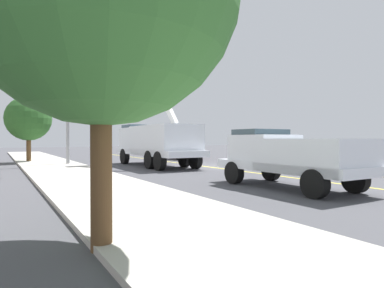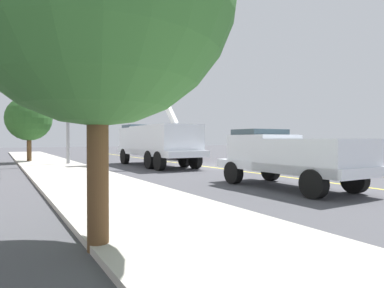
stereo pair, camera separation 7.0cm
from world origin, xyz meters
name	(u,v)px [view 1 (the left image)]	position (x,y,z in m)	size (l,w,h in m)	color
ground	(208,167)	(0.00, 0.00, 0.00)	(120.00, 120.00, 0.00)	#47474C
sidewalk_far_side	(68,173)	(0.31, 8.15, 0.06)	(60.00, 3.60, 0.12)	#B2ADA3
lane_centre_stripe	(208,167)	(0.00, 0.00, 0.00)	(50.00, 0.16, 0.01)	yellow
utility_bucket_truck	(155,141)	(2.32, 2.41, 1.60)	(8.29, 3.08, 6.61)	white
service_pickup_truck	(290,156)	(-8.78, 2.81, 1.12)	(5.68, 2.36, 2.06)	white
passing_minivan	(178,148)	(8.34, -2.81, 0.97)	(4.87, 2.10, 1.69)	maroon
traffic_cone_mid_front	(161,156)	(5.54, 0.38, 0.42)	(0.40, 0.40, 0.85)	black
traffic_signal_mast	(73,66)	(4.12, 6.99, 6.11)	(5.98, 0.69, 8.82)	gray
street_tree_right	(28,119)	(10.06, 8.76, 3.19)	(3.20, 3.20, 4.80)	brown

